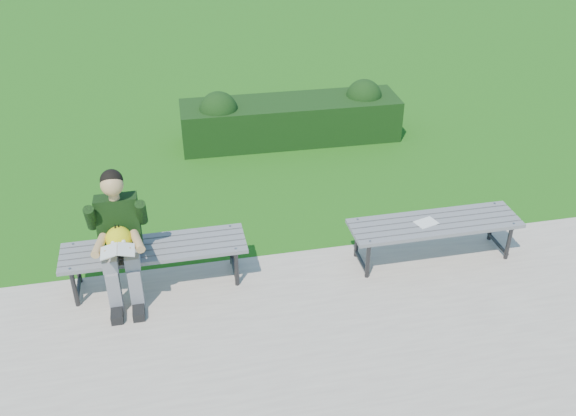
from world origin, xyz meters
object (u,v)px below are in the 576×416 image
Objects in this scene: hedge at (290,118)px; bench_left at (154,251)px; seated_boy at (119,235)px; bench_right at (435,226)px; paper_sheet at (426,223)px.

hedge is 1.76× the size of bench_left.
seated_boy reaches higher than bench_left.
bench_left is 1.37× the size of seated_boy.
bench_left is 2.89m from bench_right.
seated_boy is at bearing 179.02° from paper_sheet.
bench_right is at bearing 0.00° from paper_sheet.
seated_boy is (-3.18, 0.05, 0.30)m from bench_right.
hedge is 12.38× the size of paper_sheet.
hedge reaches higher than paper_sheet.
bench_right is at bearing -0.95° from seated_boy.
bench_left is at bearing 177.05° from bench_right.
paper_sheet is at bearing -77.18° from hedge.
bench_right is 7.02× the size of paper_sheet.
bench_right is at bearing -75.52° from hedge.
hedge is 1.76× the size of bench_right.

